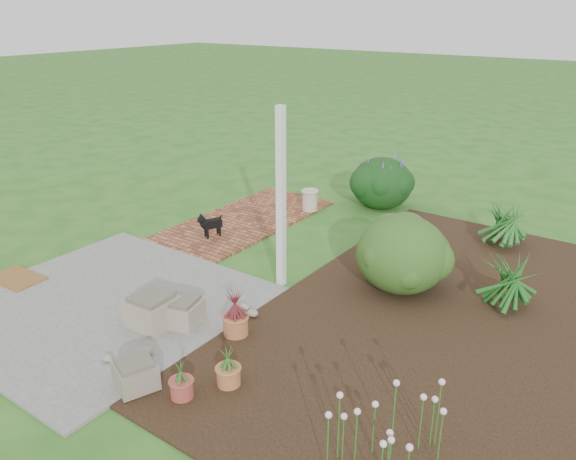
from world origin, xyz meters
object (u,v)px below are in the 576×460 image
Objects in this scene: cream_ceramic_urn at (310,200)px; evergreen_shrub at (402,252)px; stone_trough_near at (136,375)px; black_dog at (210,223)px.

cream_ceramic_urn is 0.31× the size of evergreen_shrub.
black_dog is at bearing 122.12° from stone_trough_near.
stone_trough_near is 3.80m from evergreen_shrub.
evergreen_shrub reaches higher than black_dog.
evergreen_shrub reaches higher than cream_ceramic_urn.
black_dog is (-2.13, 3.39, 0.11)m from stone_trough_near.
black_dog reaches higher than cream_ceramic_urn.
cream_ceramic_urn is at bearing 145.51° from evergreen_shrub.
evergreen_shrub is (3.36, 0.19, 0.28)m from black_dog.
stone_trough_near is 0.31× the size of evergreen_shrub.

